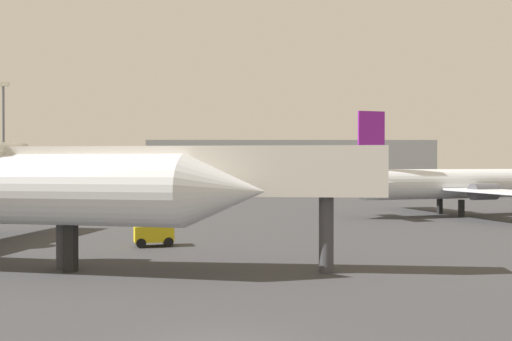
{
  "coord_description": "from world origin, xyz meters",
  "views": [
    {
      "loc": [
        0.83,
        -13.84,
        5.11
      ],
      "look_at": [
        1.44,
        49.64,
        4.44
      ],
      "focal_mm": 37.17,
      "sensor_mm": 36.0,
      "label": 1
    }
  ],
  "objects_px": {
    "airplane_distant": "(96,180)",
    "light_mast_left": "(3,130)",
    "baggage_cart": "(154,234)",
    "airplane_on_taxiway": "(457,184)",
    "jet_bridge": "(150,173)"
  },
  "relations": [
    {
      "from": "airplane_distant",
      "to": "baggage_cart",
      "type": "height_order",
      "value": "airplane_distant"
    },
    {
      "from": "airplane_distant",
      "to": "jet_bridge",
      "type": "height_order",
      "value": "airplane_distant"
    },
    {
      "from": "airplane_on_taxiway",
      "to": "jet_bridge",
      "type": "xyz_separation_m",
      "value": [
        -25.73,
        -27.27,
        1.5
      ]
    },
    {
      "from": "airplane_distant",
      "to": "light_mast_left",
      "type": "distance_m",
      "value": 34.11
    },
    {
      "from": "airplane_distant",
      "to": "baggage_cart",
      "type": "xyz_separation_m",
      "value": [
        18.95,
        -52.24,
        -1.92
      ]
    },
    {
      "from": "airplane_on_taxiway",
      "to": "jet_bridge",
      "type": "height_order",
      "value": "airplane_on_taxiway"
    },
    {
      "from": "jet_bridge",
      "to": "baggage_cart",
      "type": "distance_m",
      "value": 8.45
    },
    {
      "from": "airplane_distant",
      "to": "light_mast_left",
      "type": "relative_size",
      "value": 1.09
    },
    {
      "from": "baggage_cart",
      "to": "airplane_on_taxiway",
      "type": "bearing_deg",
      "value": -160.42
    },
    {
      "from": "airplane_distant",
      "to": "light_mast_left",
      "type": "height_order",
      "value": "light_mast_left"
    },
    {
      "from": "airplane_distant",
      "to": "jet_bridge",
      "type": "relative_size",
      "value": 1.13
    },
    {
      "from": "jet_bridge",
      "to": "airplane_on_taxiway",
      "type": "bearing_deg",
      "value": -127.73
    },
    {
      "from": "airplane_on_taxiway",
      "to": "baggage_cart",
      "type": "height_order",
      "value": "airplane_on_taxiway"
    },
    {
      "from": "airplane_distant",
      "to": "baggage_cart",
      "type": "relative_size",
      "value": 8.83
    },
    {
      "from": "airplane_distant",
      "to": "airplane_on_taxiway",
      "type": "bearing_deg",
      "value": 152.67
    }
  ]
}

